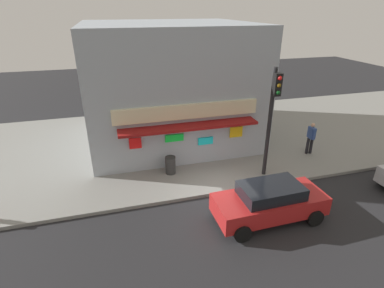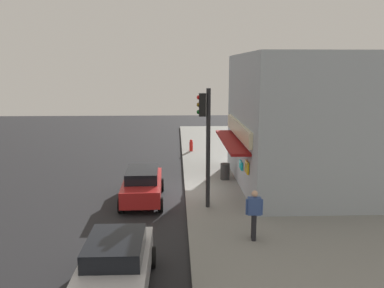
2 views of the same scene
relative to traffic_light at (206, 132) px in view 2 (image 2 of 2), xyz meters
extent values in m
plane|color=#232326|center=(-2.61, -0.82, -3.41)|extent=(64.71, 64.71, 0.00)
cube|color=gray|center=(-2.61, 5.14, -3.33)|extent=(43.14, 11.91, 0.15)
cube|color=#9EA8B2|center=(-3.31, 6.23, 0.03)|extent=(9.17, 8.53, 6.57)
cube|color=beige|center=(-3.31, 1.88, -0.38)|extent=(6.97, 0.16, 0.71)
cube|color=maroon|center=(-3.31, 1.53, -1.01)|extent=(6.60, 0.90, 0.12)
cube|color=red|center=(-5.85, 1.90, -1.71)|extent=(0.57, 0.08, 0.53)
cube|color=#19E53F|center=(-3.98, 1.90, -1.66)|extent=(0.90, 0.08, 0.36)
cube|color=#19D8E5|center=(-2.39, 1.90, -2.01)|extent=(0.76, 0.08, 0.38)
cube|color=yellow|center=(-0.77, 1.90, -1.70)|extent=(0.66, 0.08, 0.55)
cylinder|color=black|center=(0.00, 0.11, -0.72)|extent=(0.18, 0.18, 5.08)
cube|color=black|center=(0.00, -0.14, 1.15)|extent=(0.32, 0.28, 0.95)
sphere|color=red|center=(0.00, -0.29, 1.45)|extent=(0.18, 0.18, 0.18)
sphere|color=brown|center=(0.00, -0.29, 1.15)|extent=(0.18, 0.18, 0.18)
sphere|color=#0F4C19|center=(0.00, -0.29, 0.85)|extent=(0.18, 0.18, 0.18)
cylinder|color=red|center=(-11.84, -0.16, -2.92)|extent=(0.25, 0.25, 0.67)
sphere|color=red|center=(-11.84, -0.16, -2.52)|extent=(0.21, 0.21, 0.21)
cylinder|color=red|center=(-12.03, -0.16, -2.89)|extent=(0.12, 0.10, 0.10)
cylinder|color=red|center=(-11.66, -0.16, -2.89)|extent=(0.12, 0.10, 0.10)
cylinder|color=#2D2D2D|center=(-4.32, 1.37, -2.82)|extent=(0.49, 0.49, 0.86)
cylinder|color=black|center=(3.52, 1.43, -2.80)|extent=(0.17, 0.17, 0.91)
cylinder|color=black|center=(3.30, 1.45, -2.80)|extent=(0.17, 0.17, 0.91)
cube|color=#334C8C|center=(3.41, 1.44, -2.04)|extent=(0.28, 0.47, 0.61)
sphere|color=tan|center=(3.41, 1.44, -1.59)|extent=(0.22, 0.22, 0.22)
cylinder|color=#334C8C|center=(3.43, 1.69, -2.07)|extent=(0.11, 0.11, 0.55)
cylinder|color=#334C8C|center=(3.39, 1.19, -2.07)|extent=(0.11, 0.11, 0.55)
cube|color=#B7B7BC|center=(6.35, -2.89, -2.71)|extent=(3.96, 1.80, 0.75)
cube|color=black|center=(6.35, -2.89, -2.09)|extent=(2.14, 1.51, 0.48)
cylinder|color=black|center=(4.97, -2.00, -3.09)|extent=(0.64, 0.22, 0.64)
cylinder|color=black|center=(4.97, -3.79, -3.09)|extent=(0.64, 0.22, 0.64)
cube|color=#AD1E1E|center=(-1.35, -2.79, -2.73)|extent=(4.27, 1.77, 0.72)
cube|color=black|center=(-1.35, -2.79, -2.14)|extent=(2.32, 1.46, 0.47)
cylinder|color=black|center=(0.11, -1.92, -3.09)|extent=(0.64, 0.23, 0.64)
cylinder|color=black|center=(0.15, -3.60, -3.09)|extent=(0.64, 0.23, 0.64)
cylinder|color=black|center=(-2.85, -1.98, -3.09)|extent=(0.64, 0.23, 0.64)
cylinder|color=black|center=(-2.82, -3.66, -3.09)|extent=(0.64, 0.23, 0.64)
camera|label=1|loc=(-6.67, -10.98, 4.09)|focal=27.88mm
camera|label=2|loc=(16.62, -1.23, 2.67)|focal=37.93mm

